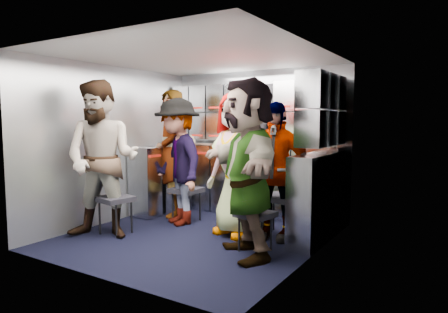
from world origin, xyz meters
The scene contains 29 objects.
floor centered at (0.00, 0.00, 0.00)m, with size 3.00×3.00×0.00m, color black.
wall_back centered at (0.00, 1.50, 1.05)m, with size 2.80×0.04×2.10m, color #91969E.
wall_left centered at (-1.40, 0.00, 1.05)m, with size 0.04×3.00×2.10m, color #91969E.
wall_right centered at (1.40, 0.00, 1.05)m, with size 0.04×3.00×2.10m, color #91969E.
ceiling centered at (0.00, 0.00, 2.10)m, with size 2.80×3.00×0.02m, color silver.
cart_bank_back centered at (0.00, 1.29, 0.49)m, with size 2.68×0.38×0.99m, color #9FA4AF.
cart_bank_left centered at (-1.19, 0.56, 0.49)m, with size 0.38×0.76×0.99m, color #9FA4AF.
counter centered at (0.00, 1.29, 1.01)m, with size 2.68×0.42×0.03m, color silver.
locker_bank_back centered at (0.00, 1.35, 1.49)m, with size 2.68×0.28×0.82m, color #9FA4AF.
locker_bank_right centered at (1.25, 0.70, 1.49)m, with size 0.28×1.00×0.82m, color #9FA4AF.
right_cabinet centered at (1.25, 0.60, 0.50)m, with size 0.28×1.20×1.00m, color #9FA4AF.
coffee_niche centered at (0.18, 1.41, 1.47)m, with size 0.46×0.16×0.84m, color black, non-canonical shape.
red_latch_strip centered at (0.00, 1.09, 0.88)m, with size 2.60×0.02×0.03m, color #B31A0F.
jump_seat_near_left centered at (-0.90, -0.45, 0.40)m, with size 0.45×0.43×0.46m.
jump_seat_mid_left centered at (-0.55, 0.49, 0.40)m, with size 0.39×0.37×0.45m.
jump_seat_center centered at (0.36, 0.48, 0.44)m, with size 0.53×0.52×0.50m.
jump_seat_mid_right centered at (0.82, 0.56, 0.43)m, with size 0.48×0.46×0.48m.
jump_seat_near_right centered at (0.83, -0.12, 0.37)m, with size 0.41×0.39×0.42m.
attendant_standing centered at (-0.93, 0.63, 0.90)m, with size 0.66×0.43×1.80m, color black.
attendant_arc_a centered at (-0.90, -0.63, 0.92)m, with size 0.89×0.70×1.84m, color black.
attendant_arc_b centered at (-0.55, 0.31, 0.83)m, with size 1.07×0.62×1.66m, color black.
attendant_arc_c centered at (0.36, 0.30, 0.85)m, with size 0.83×0.54×1.70m, color black.
attendant_arc_d centered at (0.82, 0.38, 0.79)m, with size 0.93×0.39×1.59m, color black.
attendant_arc_e centered at (0.83, -0.30, 0.90)m, with size 1.67×0.53×1.80m, color black.
bottle_left centered at (-0.46, 1.24, 1.17)m, with size 0.07×0.07×0.27m, color white.
bottle_mid centered at (-0.46, 1.24, 1.16)m, with size 0.07×0.07×0.25m, color white.
bottle_right centered at (0.81, 1.24, 1.15)m, with size 0.07×0.07×0.24m, color white.
cup_left centered at (-0.98, 1.23, 1.08)m, with size 0.09×0.09×0.11m, color tan.
cup_right centered at (1.23, 1.23, 1.08)m, with size 0.08×0.08×0.09m, color tan.
Camera 1 is at (2.72, -3.79, 1.38)m, focal length 32.00 mm.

